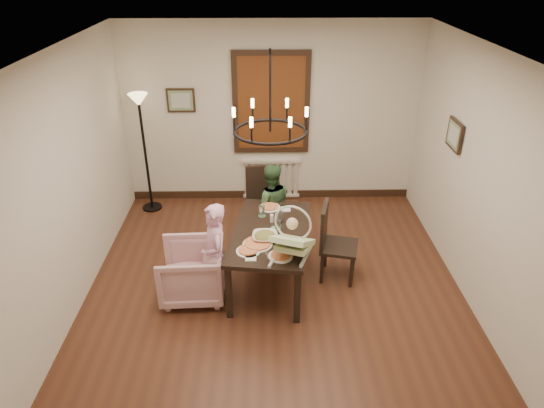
{
  "coord_description": "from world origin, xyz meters",
  "views": [
    {
      "loc": [
        -0.12,
        -4.66,
        3.68
      ],
      "look_at": [
        -0.03,
        0.27,
        1.05
      ],
      "focal_mm": 32.0,
      "sensor_mm": 36.0,
      "label": 1
    }
  ],
  "objects_px": {
    "elderly_woman": "(215,263)",
    "seated_man": "(270,212)",
    "chair_right": "(340,243)",
    "floor_lamp": "(146,155)",
    "chair_far": "(263,204)",
    "drinking_glass": "(278,225)",
    "dining_table": "(270,237)",
    "baby_bouncer": "(293,239)",
    "armchair": "(192,271)"
  },
  "relations": [
    {
      "from": "elderly_woman",
      "to": "seated_man",
      "type": "relative_size",
      "value": 1.04
    },
    {
      "from": "chair_right",
      "to": "floor_lamp",
      "type": "xyz_separation_m",
      "value": [
        -2.69,
        1.85,
        0.4
      ]
    },
    {
      "from": "chair_far",
      "to": "chair_right",
      "type": "height_order",
      "value": "chair_far"
    },
    {
      "from": "chair_far",
      "to": "seated_man",
      "type": "distance_m",
      "value": 0.26
    },
    {
      "from": "floor_lamp",
      "to": "drinking_glass",
      "type": "bearing_deg",
      "value": -44.77
    },
    {
      "from": "dining_table",
      "to": "baby_bouncer",
      "type": "bearing_deg",
      "value": -57.67
    },
    {
      "from": "dining_table",
      "to": "baby_bouncer",
      "type": "xyz_separation_m",
      "value": [
        0.23,
        -0.5,
        0.28
      ]
    },
    {
      "from": "dining_table",
      "to": "chair_far",
      "type": "distance_m",
      "value": 1.1
    },
    {
      "from": "seated_man",
      "to": "dining_table",
      "type": "bearing_deg",
      "value": 83.33
    },
    {
      "from": "dining_table",
      "to": "floor_lamp",
      "type": "height_order",
      "value": "floor_lamp"
    },
    {
      "from": "baby_bouncer",
      "to": "drinking_glass",
      "type": "relative_size",
      "value": 4.35
    },
    {
      "from": "dining_table",
      "to": "drinking_glass",
      "type": "bearing_deg",
      "value": 8.67
    },
    {
      "from": "seated_man",
      "to": "drinking_glass",
      "type": "xyz_separation_m",
      "value": [
        0.08,
        -0.84,
        0.29
      ]
    },
    {
      "from": "elderly_woman",
      "to": "baby_bouncer",
      "type": "bearing_deg",
      "value": 64.83
    },
    {
      "from": "elderly_woman",
      "to": "dining_table",
      "type": "bearing_deg",
      "value": 104.18
    },
    {
      "from": "armchair",
      "to": "elderly_woman",
      "type": "xyz_separation_m",
      "value": [
        0.3,
        -0.1,
        0.18
      ]
    },
    {
      "from": "elderly_woman",
      "to": "floor_lamp",
      "type": "relative_size",
      "value": 0.58
    },
    {
      "from": "seated_man",
      "to": "floor_lamp",
      "type": "xyz_separation_m",
      "value": [
        -1.86,
        1.08,
        0.4
      ]
    },
    {
      "from": "chair_far",
      "to": "baby_bouncer",
      "type": "distance_m",
      "value": 1.67
    },
    {
      "from": "chair_right",
      "to": "armchair",
      "type": "relative_size",
      "value": 1.34
    },
    {
      "from": "chair_right",
      "to": "armchair",
      "type": "distance_m",
      "value": 1.8
    },
    {
      "from": "chair_far",
      "to": "drinking_glass",
      "type": "bearing_deg",
      "value": -87.32
    },
    {
      "from": "chair_far",
      "to": "chair_right",
      "type": "bearing_deg",
      "value": -53.99
    },
    {
      "from": "armchair",
      "to": "baby_bouncer",
      "type": "height_order",
      "value": "baby_bouncer"
    },
    {
      "from": "elderly_woman",
      "to": "armchair",
      "type": "bearing_deg",
      "value": -125.4
    },
    {
      "from": "drinking_glass",
      "to": "dining_table",
      "type": "bearing_deg",
      "value": -179.02
    },
    {
      "from": "drinking_glass",
      "to": "floor_lamp",
      "type": "distance_m",
      "value": 2.73
    },
    {
      "from": "dining_table",
      "to": "chair_far",
      "type": "bearing_deg",
      "value": 102.17
    },
    {
      "from": "chair_right",
      "to": "elderly_woman",
      "type": "xyz_separation_m",
      "value": [
        -1.47,
        -0.44,
        0.02
      ]
    },
    {
      "from": "chair_right",
      "to": "floor_lamp",
      "type": "bearing_deg",
      "value": 69.24
    },
    {
      "from": "chair_right",
      "to": "seated_man",
      "type": "xyz_separation_m",
      "value": [
        -0.83,
        0.77,
        -0.0
      ]
    },
    {
      "from": "chair_far",
      "to": "baby_bouncer",
      "type": "height_order",
      "value": "baby_bouncer"
    },
    {
      "from": "armchair",
      "to": "floor_lamp",
      "type": "height_order",
      "value": "floor_lamp"
    },
    {
      "from": "chair_right",
      "to": "baby_bouncer",
      "type": "xyz_separation_m",
      "value": [
        -0.61,
        -0.57,
        0.42
      ]
    },
    {
      "from": "dining_table",
      "to": "armchair",
      "type": "height_order",
      "value": "dining_table"
    },
    {
      "from": "chair_far",
      "to": "seated_man",
      "type": "xyz_separation_m",
      "value": [
        0.1,
        -0.24,
        -0.0
      ]
    },
    {
      "from": "elderly_woman",
      "to": "drinking_glass",
      "type": "height_order",
      "value": "elderly_woman"
    },
    {
      "from": "elderly_woman",
      "to": "seated_man",
      "type": "distance_m",
      "value": 1.37
    },
    {
      "from": "seated_man",
      "to": "baby_bouncer",
      "type": "relative_size",
      "value": 1.66
    },
    {
      "from": "drinking_glass",
      "to": "baby_bouncer",
      "type": "bearing_deg",
      "value": -74.25
    },
    {
      "from": "elderly_woman",
      "to": "chair_right",
      "type": "bearing_deg",
      "value": 90.45
    },
    {
      "from": "chair_right",
      "to": "chair_far",
      "type": "bearing_deg",
      "value": 56.23
    },
    {
      "from": "seated_man",
      "to": "floor_lamp",
      "type": "bearing_deg",
      "value": -35.94
    },
    {
      "from": "armchair",
      "to": "baby_bouncer",
      "type": "xyz_separation_m",
      "value": [
        1.15,
        -0.24,
        0.58
      ]
    },
    {
      "from": "baby_bouncer",
      "to": "drinking_glass",
      "type": "height_order",
      "value": "baby_bouncer"
    },
    {
      "from": "chair_far",
      "to": "armchair",
      "type": "height_order",
      "value": "chair_far"
    },
    {
      "from": "chair_right",
      "to": "elderly_woman",
      "type": "distance_m",
      "value": 1.53
    },
    {
      "from": "elderly_woman",
      "to": "drinking_glass",
      "type": "bearing_deg",
      "value": 101.09
    },
    {
      "from": "armchair",
      "to": "baby_bouncer",
      "type": "relative_size",
      "value": 1.23
    },
    {
      "from": "baby_bouncer",
      "to": "drinking_glass",
      "type": "xyz_separation_m",
      "value": [
        -0.14,
        0.51,
        -0.13
      ]
    }
  ]
}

